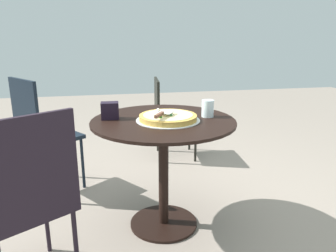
{
  "coord_description": "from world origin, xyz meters",
  "views": [
    {
      "loc": [
        1.93,
        -0.35,
        1.25
      ],
      "look_at": [
        0.02,
        0.02,
        0.7
      ],
      "focal_mm": 35.12,
      "sensor_mm": 36.0,
      "label": 1
    }
  ],
  "objects_px": {
    "patio_table": "(163,147)",
    "napkin_dispenser": "(110,111)",
    "pizza_on_tray": "(168,118)",
    "pizza_server": "(162,113)",
    "patio_chair_near": "(27,195)",
    "patio_chair_far": "(169,112)",
    "drinking_cup": "(208,108)",
    "patio_chair_corner": "(40,129)"
  },
  "relations": [
    {
      "from": "patio_table",
      "to": "napkin_dispenser",
      "type": "distance_m",
      "value": 0.41
    },
    {
      "from": "pizza_on_tray",
      "to": "pizza_server",
      "type": "distance_m",
      "value": 0.08
    },
    {
      "from": "patio_table",
      "to": "patio_chair_near",
      "type": "bearing_deg",
      "value": -57.65
    },
    {
      "from": "pizza_server",
      "to": "patio_chair_far",
      "type": "xyz_separation_m",
      "value": [
        -1.33,
        0.3,
        -0.31
      ]
    },
    {
      "from": "patio_table",
      "to": "drinking_cup",
      "type": "relative_size",
      "value": 8.29
    },
    {
      "from": "napkin_dispenser",
      "to": "patio_chair_near",
      "type": "height_order",
      "value": "patio_chair_near"
    },
    {
      "from": "patio_table",
      "to": "patio_chair_far",
      "type": "xyz_separation_m",
      "value": [
        -1.25,
        0.28,
        -0.07
      ]
    },
    {
      "from": "pizza_server",
      "to": "napkin_dispenser",
      "type": "relative_size",
      "value": 1.89
    },
    {
      "from": "drinking_cup",
      "to": "patio_table",
      "type": "bearing_deg",
      "value": -85.44
    },
    {
      "from": "pizza_on_tray",
      "to": "patio_chair_near",
      "type": "relative_size",
      "value": 0.42
    },
    {
      "from": "patio_chair_near",
      "to": "patio_chair_far",
      "type": "bearing_deg",
      "value": 149.41
    },
    {
      "from": "drinking_cup",
      "to": "patio_chair_near",
      "type": "distance_m",
      "value": 1.16
    },
    {
      "from": "patio_chair_near",
      "to": "patio_chair_far",
      "type": "height_order",
      "value": "patio_chair_near"
    },
    {
      "from": "pizza_server",
      "to": "napkin_dispenser",
      "type": "distance_m",
      "value": 0.35
    },
    {
      "from": "pizza_server",
      "to": "napkin_dispenser",
      "type": "height_order",
      "value": "napkin_dispenser"
    },
    {
      "from": "pizza_on_tray",
      "to": "drinking_cup",
      "type": "relative_size",
      "value": 3.63
    },
    {
      "from": "pizza_on_tray",
      "to": "patio_chair_near",
      "type": "bearing_deg",
      "value": -59.8
    },
    {
      "from": "pizza_server",
      "to": "patio_chair_near",
      "type": "xyz_separation_m",
      "value": [
        0.38,
        -0.71,
        -0.26
      ]
    },
    {
      "from": "patio_chair_far",
      "to": "patio_chair_near",
      "type": "bearing_deg",
      "value": -30.59
    },
    {
      "from": "drinking_cup",
      "to": "patio_chair_far",
      "type": "relative_size",
      "value": 0.13
    },
    {
      "from": "pizza_on_tray",
      "to": "drinking_cup",
      "type": "height_order",
      "value": "drinking_cup"
    },
    {
      "from": "patio_table",
      "to": "pizza_server",
      "type": "height_order",
      "value": "pizza_server"
    },
    {
      "from": "patio_chair_near",
      "to": "patio_chair_corner",
      "type": "xyz_separation_m",
      "value": [
        -1.11,
        -0.12,
        0.01
      ]
    },
    {
      "from": "patio_chair_near",
      "to": "napkin_dispenser",
      "type": "bearing_deg",
      "value": 143.56
    },
    {
      "from": "patio_chair_near",
      "to": "patio_table",
      "type": "bearing_deg",
      "value": 122.35
    },
    {
      "from": "pizza_on_tray",
      "to": "patio_chair_far",
      "type": "xyz_separation_m",
      "value": [
        -1.27,
        0.26,
        -0.27
      ]
    },
    {
      "from": "patio_chair_far",
      "to": "pizza_on_tray",
      "type": "bearing_deg",
      "value": -11.49
    },
    {
      "from": "napkin_dispenser",
      "to": "patio_chair_near",
      "type": "distance_m",
      "value": 0.73
    },
    {
      "from": "pizza_on_tray",
      "to": "napkin_dispenser",
      "type": "xyz_separation_m",
      "value": [
        -0.11,
        -0.35,
        0.03
      ]
    },
    {
      "from": "patio_table",
      "to": "patio_chair_far",
      "type": "height_order",
      "value": "patio_chair_far"
    },
    {
      "from": "patio_chair_far",
      "to": "napkin_dispenser",
      "type": "bearing_deg",
      "value": -27.54
    },
    {
      "from": "drinking_cup",
      "to": "patio_chair_corner",
      "type": "height_order",
      "value": "patio_chair_corner"
    },
    {
      "from": "drinking_cup",
      "to": "napkin_dispenser",
      "type": "relative_size",
      "value": 1.0
    },
    {
      "from": "pizza_on_tray",
      "to": "pizza_server",
      "type": "height_order",
      "value": "pizza_server"
    },
    {
      "from": "patio_table",
      "to": "pizza_server",
      "type": "bearing_deg",
      "value": -13.63
    },
    {
      "from": "napkin_dispenser",
      "to": "patio_chair_corner",
      "type": "bearing_deg",
      "value": -44.75
    },
    {
      "from": "pizza_server",
      "to": "patio_table",
      "type": "bearing_deg",
      "value": 166.37
    },
    {
      "from": "patio_chair_corner",
      "to": "patio_chair_far",
      "type": "bearing_deg",
      "value": 117.74
    },
    {
      "from": "pizza_on_tray",
      "to": "patio_table",
      "type": "bearing_deg",
      "value": -133.02
    },
    {
      "from": "patio_table",
      "to": "patio_chair_near",
      "type": "height_order",
      "value": "patio_chair_near"
    },
    {
      "from": "patio_table",
      "to": "patio_chair_near",
      "type": "xyz_separation_m",
      "value": [
        0.46,
        -0.73,
        -0.02
      ]
    },
    {
      "from": "drinking_cup",
      "to": "patio_chair_corner",
      "type": "xyz_separation_m",
      "value": [
        -0.63,
        -1.14,
        -0.25
      ]
    }
  ]
}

